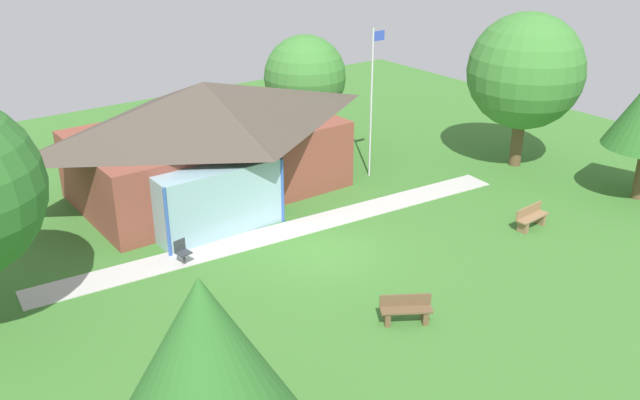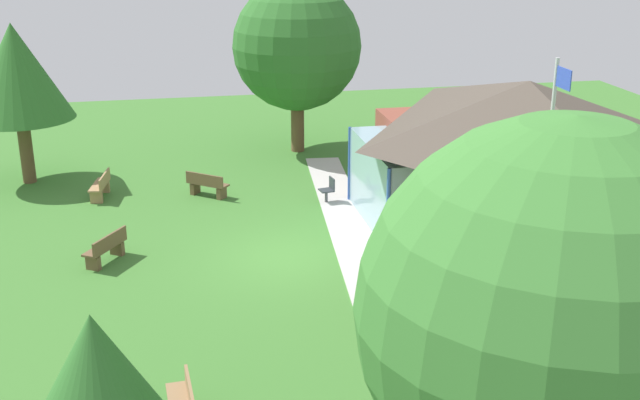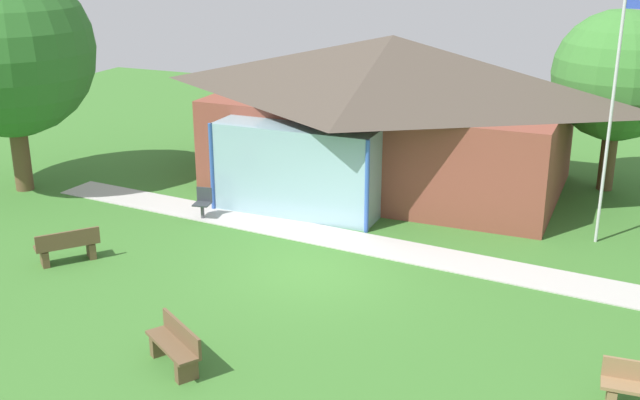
% 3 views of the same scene
% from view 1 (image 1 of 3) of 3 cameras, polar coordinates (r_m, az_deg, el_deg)
% --- Properties ---
extents(ground_plane, '(44.00, 44.00, 0.00)m').
position_cam_1_polar(ground_plane, '(24.27, 0.14, -4.16)').
color(ground_plane, '#3D752D').
extents(pavilion, '(11.34, 7.95, 4.64)m').
position_cam_1_polar(pavilion, '(28.45, -9.24, 5.11)').
color(pavilion, brown).
rests_on(pavilion, ground_plane).
extents(footpath, '(18.92, 2.98, 0.03)m').
position_cam_1_polar(footpath, '(25.70, -2.52, -2.46)').
color(footpath, '#BCB7B2').
rests_on(footpath, ground_plane).
extents(flagpole, '(0.64, 0.08, 6.43)m').
position_cam_1_polar(flagpole, '(29.69, 4.29, 8.37)').
color(flagpole, silver).
rests_on(flagpole, ground_plane).
extents(bench_mid_left, '(1.29, 1.44, 0.84)m').
position_cam_1_polar(bench_mid_left, '(20.09, -9.85, -9.71)').
color(bench_mid_left, brown).
rests_on(bench_mid_left, ground_plane).
extents(bench_front_center, '(1.50, 1.18, 0.84)m').
position_cam_1_polar(bench_front_center, '(20.39, 7.06, -8.96)').
color(bench_front_center, brown).
rests_on(bench_front_center, ground_plane).
extents(bench_front_left, '(1.55, 0.67, 0.84)m').
position_cam_1_polar(bench_front_left, '(17.32, -6.04, -15.67)').
color(bench_front_left, '#9E7A51').
rests_on(bench_front_left, ground_plane).
extents(bench_lawn_far_right, '(1.52, 0.53, 0.84)m').
position_cam_1_polar(bench_lawn_far_right, '(26.87, 16.94, -1.41)').
color(bench_lawn_far_right, olive).
rests_on(bench_lawn_far_right, ground_plane).
extents(patio_chair_west, '(0.51, 0.51, 0.86)m').
position_cam_1_polar(patio_chair_west, '(23.67, -11.22, -4.28)').
color(patio_chair_west, '#33383D').
rests_on(patio_chair_west, ground_plane).
extents(tree_lawn_corner, '(3.70, 3.70, 5.67)m').
position_cam_1_polar(tree_lawn_corner, '(12.45, -9.42, -13.03)').
color(tree_lawn_corner, brown).
rests_on(tree_lawn_corner, ground_plane).
extents(tree_behind_pavilion_right, '(3.88, 3.88, 5.48)m').
position_cam_1_polar(tree_behind_pavilion_right, '(33.14, -1.24, 10.07)').
color(tree_behind_pavilion_right, brown).
rests_on(tree_behind_pavilion_right, ground_plane).
extents(tree_east_hedge, '(5.07, 5.07, 6.88)m').
position_cam_1_polar(tree_east_hedge, '(31.95, 16.51, 10.08)').
color(tree_east_hedge, brown).
rests_on(tree_east_hedge, ground_plane).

